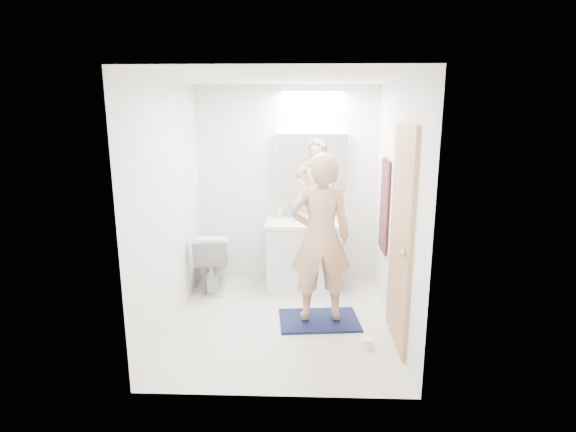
{
  "coord_description": "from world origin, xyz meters",
  "views": [
    {
      "loc": [
        0.21,
        -4.3,
        2.12
      ],
      "look_at": [
        0.05,
        0.25,
        1.05
      ],
      "focal_mm": 28.51,
      "sensor_mm": 36.0,
      "label": 1
    }
  ],
  "objects_px": {
    "toothbrush_cup": "(328,214)",
    "toilet_paper_roll": "(367,343)",
    "vanity_cabinet": "(305,256)",
    "soap_bottle_b": "(293,210)",
    "person": "(320,238)",
    "toilet": "(213,260)",
    "soap_bottle_a": "(279,210)",
    "medicine_cabinet": "(312,162)"
  },
  "relations": [
    {
      "from": "medicine_cabinet",
      "to": "toilet",
      "type": "relative_size",
      "value": 1.23
    },
    {
      "from": "vanity_cabinet",
      "to": "toothbrush_cup",
      "type": "xyz_separation_m",
      "value": [
        0.27,
        0.16,
        0.48
      ]
    },
    {
      "from": "vanity_cabinet",
      "to": "toilet",
      "type": "relative_size",
      "value": 1.25
    },
    {
      "from": "toothbrush_cup",
      "to": "toilet_paper_roll",
      "type": "distance_m",
      "value": 1.86
    },
    {
      "from": "soap_bottle_b",
      "to": "toilet_paper_roll",
      "type": "relative_size",
      "value": 1.74
    },
    {
      "from": "person",
      "to": "toilet_paper_roll",
      "type": "bearing_deg",
      "value": 122.59
    },
    {
      "from": "vanity_cabinet",
      "to": "person",
      "type": "height_order",
      "value": "person"
    },
    {
      "from": "soap_bottle_b",
      "to": "soap_bottle_a",
      "type": "bearing_deg",
      "value": -169.62
    },
    {
      "from": "toilet",
      "to": "toilet_paper_roll",
      "type": "relative_size",
      "value": 6.52
    },
    {
      "from": "toothbrush_cup",
      "to": "soap_bottle_a",
      "type": "bearing_deg",
      "value": -179.04
    },
    {
      "from": "person",
      "to": "soap_bottle_a",
      "type": "bearing_deg",
      "value": -72.61
    },
    {
      "from": "medicine_cabinet",
      "to": "soap_bottle_a",
      "type": "xyz_separation_m",
      "value": [
        -0.39,
        -0.06,
        -0.58
      ]
    },
    {
      "from": "soap_bottle_b",
      "to": "medicine_cabinet",
      "type": "bearing_deg",
      "value": 7.56
    },
    {
      "from": "vanity_cabinet",
      "to": "soap_bottle_b",
      "type": "xyz_separation_m",
      "value": [
        -0.16,
        0.18,
        0.53
      ]
    },
    {
      "from": "soap_bottle_a",
      "to": "person",
      "type": "bearing_deg",
      "value": -67.1
    },
    {
      "from": "soap_bottle_a",
      "to": "toilet_paper_roll",
      "type": "height_order",
      "value": "soap_bottle_a"
    },
    {
      "from": "person",
      "to": "soap_bottle_b",
      "type": "relative_size",
      "value": 8.77
    },
    {
      "from": "soap_bottle_a",
      "to": "soap_bottle_b",
      "type": "distance_m",
      "value": 0.17
    },
    {
      "from": "medicine_cabinet",
      "to": "toilet_paper_roll",
      "type": "height_order",
      "value": "medicine_cabinet"
    },
    {
      "from": "toilet",
      "to": "soap_bottle_a",
      "type": "distance_m",
      "value": 1.0
    },
    {
      "from": "person",
      "to": "soap_bottle_b",
      "type": "distance_m",
      "value": 1.17
    },
    {
      "from": "vanity_cabinet",
      "to": "toilet_paper_roll",
      "type": "xyz_separation_m",
      "value": [
        0.56,
        -1.48,
        -0.34
      ]
    },
    {
      "from": "medicine_cabinet",
      "to": "toilet",
      "type": "xyz_separation_m",
      "value": [
        -1.17,
        -0.33,
        -1.14
      ]
    },
    {
      "from": "soap_bottle_b",
      "to": "toothbrush_cup",
      "type": "height_order",
      "value": "soap_bottle_b"
    },
    {
      "from": "medicine_cabinet",
      "to": "vanity_cabinet",
      "type": "bearing_deg",
      "value": -107.59
    },
    {
      "from": "medicine_cabinet",
      "to": "person",
      "type": "height_order",
      "value": "medicine_cabinet"
    },
    {
      "from": "person",
      "to": "toothbrush_cup",
      "type": "distance_m",
      "value": 1.12
    },
    {
      "from": "person",
      "to": "vanity_cabinet",
      "type": "bearing_deg",
      "value": -87.01
    },
    {
      "from": "medicine_cabinet",
      "to": "soap_bottle_b",
      "type": "distance_m",
      "value": 0.63
    },
    {
      "from": "soap_bottle_a",
      "to": "soap_bottle_b",
      "type": "xyz_separation_m",
      "value": [
        0.16,
        0.03,
        -0.01
      ]
    },
    {
      "from": "medicine_cabinet",
      "to": "person",
      "type": "xyz_separation_m",
      "value": [
        0.08,
        -1.16,
        -0.61
      ]
    },
    {
      "from": "soap_bottle_a",
      "to": "toothbrush_cup",
      "type": "bearing_deg",
      "value": 0.96
    },
    {
      "from": "medicine_cabinet",
      "to": "toilet",
      "type": "distance_m",
      "value": 1.67
    },
    {
      "from": "soap_bottle_b",
      "to": "toilet_paper_roll",
      "type": "xyz_separation_m",
      "value": [
        0.72,
        -1.66,
        -0.87
      ]
    },
    {
      "from": "vanity_cabinet",
      "to": "person",
      "type": "xyz_separation_m",
      "value": [
        0.14,
        -0.95,
        0.5
      ]
    },
    {
      "from": "vanity_cabinet",
      "to": "toilet",
      "type": "bearing_deg",
      "value": -174.05
    },
    {
      "from": "toothbrush_cup",
      "to": "toilet",
      "type": "bearing_deg",
      "value": -168.71
    },
    {
      "from": "toilet",
      "to": "person",
      "type": "distance_m",
      "value": 1.59
    },
    {
      "from": "soap_bottle_b",
      "to": "toilet_paper_roll",
      "type": "height_order",
      "value": "soap_bottle_b"
    },
    {
      "from": "vanity_cabinet",
      "to": "person",
      "type": "bearing_deg",
      "value": -81.5
    },
    {
      "from": "toilet_paper_roll",
      "to": "medicine_cabinet",
      "type": "bearing_deg",
      "value": 106.17
    },
    {
      "from": "soap_bottle_b",
      "to": "vanity_cabinet",
      "type": "bearing_deg",
      "value": -48.49
    }
  ]
}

